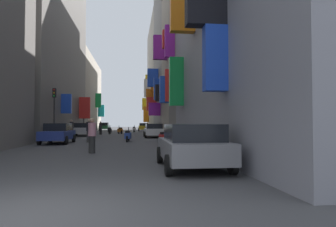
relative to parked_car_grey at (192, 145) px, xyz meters
name	(u,v)px	position (x,y,z in m)	size (l,w,h in m)	color
ground_plane	(117,135)	(-3.70, 25.54, -0.75)	(140.00, 140.00, 0.00)	#424244
building_left_mid_b	(42,40)	(-11.69, 23.64, 9.70)	(7.35, 20.66, 20.92)	slate
building_left_mid_c	(78,95)	(-11.69, 44.76, 5.63)	(7.15, 21.56, 12.78)	#B2A899
building_right_mid_a	(207,23)	(4.28, 14.53, 9.11)	(7.15, 4.41, 19.80)	slate
building_right_mid_b	(194,64)	(4.28, 20.09, 6.75)	(7.31, 6.69, 15.01)	#9E9384
building_right_mid_c	(179,53)	(4.29, 29.70, 10.21)	(7.37, 12.54, 21.96)	slate
building_right_far	(166,78)	(4.29, 45.75, 9.21)	(7.36, 19.56, 19.95)	#9E9384
parked_car_grey	(192,145)	(0.00, 0.00, 0.00)	(2.03, 3.99, 1.43)	slate
parked_car_green	(104,126)	(-7.31, 48.28, 0.03)	(1.86, 4.24, 1.50)	#236638
parked_car_blue	(58,133)	(-7.20, 12.37, 0.00)	(1.89, 3.95, 1.44)	navy
parked_car_white	(154,130)	(0.21, 20.35, -0.02)	(1.96, 4.43, 1.37)	white
parked_car_silver	(82,129)	(-7.51, 24.49, 0.00)	(1.88, 4.02, 1.44)	#B7B7BC
parked_car_yellow	(143,127)	(0.01, 43.04, 0.00)	(1.83, 4.32, 1.41)	gold
scooter_blue	(128,136)	(-2.28, 13.91, -0.29)	(0.54, 1.97, 1.13)	#2D4CAD
scooter_black	(110,130)	(-4.88, 29.78, -0.29)	(0.46, 1.98, 1.13)	black
scooter_red	(164,138)	(0.16, 10.30, -0.29)	(0.59, 1.94, 1.13)	red
scooter_green	(91,134)	(-5.49, 16.73, -0.29)	(0.54, 1.97, 1.13)	#287F3D
scooter_orange	(120,130)	(-3.57, 30.34, -0.29)	(0.77, 1.75, 1.13)	orange
scooter_white	(134,129)	(-1.67, 37.20, -0.29)	(0.51, 1.99, 1.13)	silver
pedestrian_crossing	(92,136)	(-3.88, 5.30, 0.10)	(0.44, 0.44, 1.70)	#2D2D2D
pedestrian_near_left	(101,128)	(-5.91, 28.32, 0.06)	(0.41, 0.41, 1.63)	black
pedestrian_near_right	(71,128)	(-8.08, 21.46, 0.15)	(0.54, 0.54, 1.79)	#292929
pedestrian_mid_street	(89,131)	(-5.18, 13.29, 0.13)	(0.53, 0.53, 1.77)	#3E3E3E
pedestrian_far_away	(92,127)	(-7.30, 30.70, 0.13)	(0.46, 0.46, 1.77)	#262626
traffic_light_near_corner	(54,105)	(-8.27, 15.50, 2.17)	(0.26, 0.34, 4.29)	#2D2D2D
traffic_light_far_corner	(83,110)	(-8.26, 29.77, 2.36)	(0.26, 0.34, 4.61)	#2D2D2D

